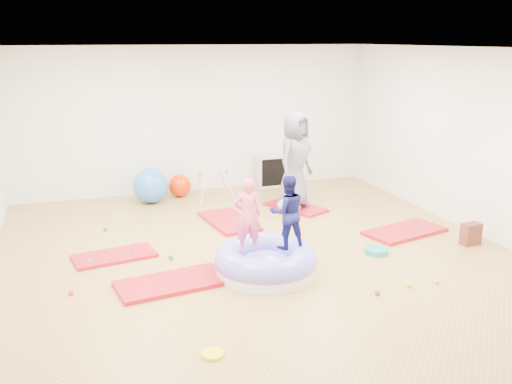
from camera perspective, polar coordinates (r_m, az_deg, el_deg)
name	(u,v)px	position (r m, az deg, el deg)	size (l,w,h in m)	color
room	(263,160)	(7.35, 0.74, 3.18)	(7.01, 8.01, 2.81)	#A58B47
gym_mat_front_left	(172,283)	(7.14, -8.42, -8.98)	(1.33, 0.66, 0.06)	#A80017
gym_mat_mid_left	(114,256)	(8.13, -13.98, -6.23)	(1.10, 0.55, 0.05)	#A80017
gym_mat_center_back	(229,221)	(9.35, -2.73, -2.93)	(1.27, 0.63, 0.05)	#A80017
gym_mat_right	(405,231)	(9.15, 14.64, -3.82)	(1.28, 0.64, 0.05)	#A80017
gym_mat_rear_right	(296,207)	(10.13, 4.00, -1.52)	(1.10, 0.55, 0.05)	#A80017
inflatable_cushion	(266,262)	(7.33, 0.97, -7.01)	(1.32, 1.32, 0.42)	white
child_pink	(247,211)	(7.03, -0.87, -1.93)	(0.35, 0.23, 0.96)	#F4547F
child_navy	(287,208)	(7.16, 3.15, -1.65)	(0.46, 0.36, 0.95)	#121551
adult_caregiver	(295,160)	(9.89, 3.90, 3.22)	(0.82, 0.53, 1.68)	slate
infant	(288,205)	(9.81, 3.17, -1.28)	(0.36, 0.36, 0.21)	#93B0D6
ball_pit_balls	(236,261)	(7.71, -2.04, -6.89)	(4.41, 3.45, 0.07)	#2D8D35
exercise_ball_blue	(151,186)	(10.56, -10.48, 0.64)	(0.65, 0.65, 0.65)	blue
exercise_ball_orange	(180,186)	(10.92, -7.63, 0.65)	(0.43, 0.43, 0.43)	red
infant_play_gym	(213,181)	(10.64, -4.27, 1.10)	(0.68, 0.65, 0.52)	beige
cube_shelf	(272,171)	(11.57, 1.64, 2.13)	(0.64, 0.31, 0.64)	beige
balance_disc	(376,251)	(8.22, 11.94, -5.77)	(0.33, 0.33, 0.07)	teal
backpack	(471,234)	(8.91, 20.68, -3.95)	(0.28, 0.17, 0.32)	#9A3722
yellow_toy	(213,354)	(5.66, -4.35, -15.85)	(0.22, 0.22, 0.03)	#FFFD0E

